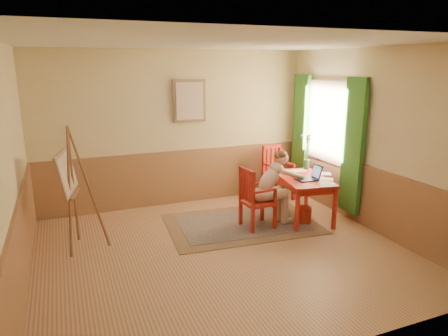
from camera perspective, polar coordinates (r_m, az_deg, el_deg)
name	(u,v)px	position (r m, az deg, el deg)	size (l,w,h in m)	color
room	(222,154)	(5.35, -0.27, 2.02)	(5.04, 4.54, 2.84)	tan
wainscot	(203,200)	(6.31, -2.95, -4.53)	(5.00, 4.50, 1.00)	#97663F
window	(325,133)	(7.47, 14.01, 4.72)	(0.12, 2.01, 2.20)	white
wall_portrait	(189,101)	(7.42, -4.86, 9.35)	(0.60, 0.05, 0.76)	#8E6E52
rug	(242,224)	(6.73, 2.51, -7.79)	(2.52, 1.79, 0.02)	#8C7251
table	(303,182)	(6.90, 11.02, -2.00)	(0.92, 1.31, 0.72)	red
chair_left	(255,198)	(6.42, 4.39, -4.28)	(0.49, 0.47, 0.99)	red
chair_back	(277,173)	(7.88, 7.41, -0.65)	(0.54, 0.55, 1.03)	red
figure	(273,185)	(6.55, 6.86, -2.34)	(0.91, 0.41, 1.22)	beige
laptop	(310,177)	(6.75, 11.95, -1.20)	(0.39, 0.24, 0.24)	#1E2338
papers	(318,177)	(6.95, 13.01, -1.20)	(0.66, 1.14, 0.00)	white
vase	(307,153)	(7.38, 11.53, 2.07)	(0.23, 0.31, 0.63)	#3F724C
wastebasket	(304,215)	(6.86, 11.10, -6.47)	(0.25, 0.25, 0.27)	red
easel	(69,178)	(5.93, -20.85, -1.26)	(0.65, 0.79, 1.76)	brown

